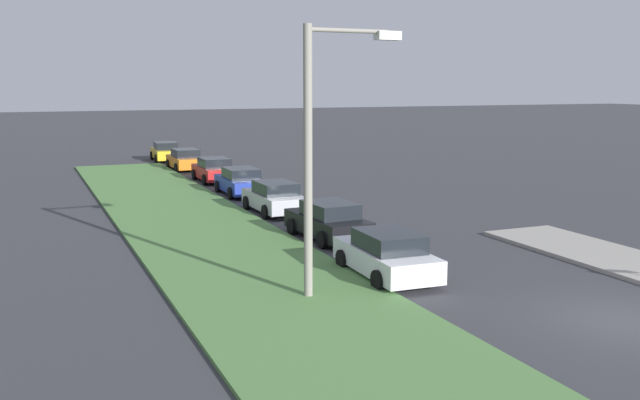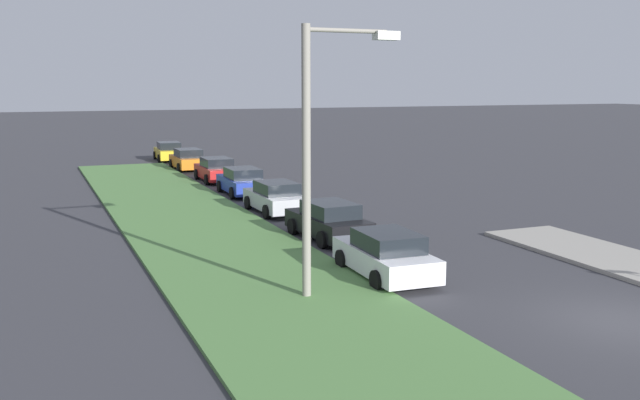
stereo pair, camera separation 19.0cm
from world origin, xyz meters
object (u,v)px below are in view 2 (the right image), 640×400
object	(u,v)px
parked_car_white	(386,255)
parked_car_yellow	(169,152)
parked_car_red	(216,170)
parked_car_blue	(242,182)
parked_car_black	(329,221)
parked_car_orange	(188,160)
streetlight	(318,142)
parked_car_silver	(276,198)

from	to	relation	value
parked_car_white	parked_car_yellow	size ratio (longest dim) A/B	1.00
parked_car_white	parked_car_red	size ratio (longest dim) A/B	1.01
parked_car_blue	parked_car_white	bearing A→B (deg)	178.78
parked_car_white	parked_car_blue	size ratio (longest dim) A/B	1.01
parked_car_black	parked_car_yellow	xyz separation A→B (m)	(30.63, 0.37, 0.00)
parked_car_orange	streetlight	size ratio (longest dim) A/B	0.58
parked_car_silver	parked_car_red	xyz separation A→B (m)	(11.51, -0.12, 0.00)
parked_car_silver	streetlight	bearing A→B (deg)	165.24
parked_car_silver	parked_car_yellow	world-z (taller)	same
parked_car_yellow	streetlight	xyz separation A→B (m)	(-37.52, 2.90, 3.67)
parked_car_blue	parked_car_yellow	distance (m)	18.70
parked_car_red	parked_car_yellow	size ratio (longest dim) A/B	0.98
parked_car_white	parked_car_orange	size ratio (longest dim) A/B	1.01
parked_car_black	parked_car_orange	size ratio (longest dim) A/B	1.02
parked_car_blue	streetlight	size ratio (longest dim) A/B	0.58
parked_car_black	parked_car_orange	bearing A→B (deg)	-2.70
parked_car_red	parked_car_blue	bearing A→B (deg)	179.88
parked_car_white	parked_car_red	xyz separation A→B (m)	(23.36, -0.62, 0.00)
parked_car_black	parked_car_orange	xyz separation A→B (m)	(24.22, 0.25, 0.00)
parked_car_red	streetlight	distance (m)	25.03
parked_car_black	parked_car_yellow	size ratio (longest dim) A/B	1.00
parked_car_black	parked_car_white	bearing A→B (deg)	171.38
parked_car_silver	parked_car_white	bearing A→B (deg)	176.79
parked_car_white	parked_car_silver	distance (m)	11.86
parked_car_white	parked_car_blue	bearing A→B (deg)	0.19
parked_car_white	parked_car_silver	size ratio (longest dim) A/B	1.01
parked_car_yellow	parked_car_red	bearing A→B (deg)	-175.19
parked_car_black	streetlight	size ratio (longest dim) A/B	0.59
parked_car_yellow	parked_car_silver	bearing A→B (deg)	-176.40
parked_car_yellow	streetlight	bearing A→B (deg)	178.38
parked_car_blue	parked_car_red	distance (m)	5.71
parked_car_white	parked_car_silver	bearing A→B (deg)	-0.31
parked_car_blue	streetlight	bearing A→B (deg)	170.67
parked_car_orange	parked_car_yellow	size ratio (longest dim) A/B	0.98
parked_car_yellow	streetlight	distance (m)	37.81
parked_car_black	parked_car_silver	xyz separation A→B (m)	(6.14, 0.03, 0.00)
parked_car_blue	parked_car_yellow	bearing A→B (deg)	2.01
parked_car_silver	parked_car_yellow	bearing A→B (deg)	-0.00
parked_car_white	parked_car_black	bearing A→B (deg)	-3.22
parked_car_orange	parked_car_blue	bearing A→B (deg)	-178.99
parked_car_blue	parked_car_red	size ratio (longest dim) A/B	1.00
parked_car_black	parked_car_red	world-z (taller)	same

